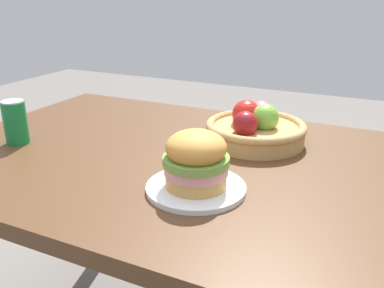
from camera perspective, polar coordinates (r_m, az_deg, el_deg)
name	(u,v)px	position (r m, az deg, el deg)	size (l,w,h in m)	color
dining_table	(186,190)	(1.15, -0.89, -6.41)	(1.40, 0.90, 0.75)	#4C301C
plate	(196,188)	(0.92, 0.55, -6.08)	(0.22, 0.22, 0.01)	white
sandwich	(196,159)	(0.89, 0.56, -2.14)	(0.15, 0.15, 0.13)	tan
soda_can	(15,122)	(1.29, -23.25, 2.78)	(0.07, 0.07, 0.13)	#147238
fruit_basket	(255,128)	(1.20, 8.76, 2.21)	(0.29, 0.29, 0.12)	tan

